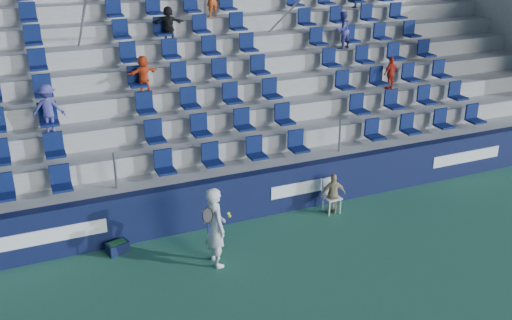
# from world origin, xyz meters

# --- Properties ---
(ground) EXTENTS (70.00, 70.00, 0.00)m
(ground) POSITION_xyz_m (0.00, 0.00, 0.00)
(ground) COLOR #2D6A4D
(ground) RESTS_ON ground
(sponsor_wall) EXTENTS (24.00, 0.32, 1.20)m
(sponsor_wall) POSITION_xyz_m (0.00, 3.15, 0.60)
(sponsor_wall) COLOR #0F1639
(sponsor_wall) RESTS_ON ground
(grandstand) EXTENTS (24.00, 8.17, 6.63)m
(grandstand) POSITION_xyz_m (-0.00, 8.24, 2.13)
(grandstand) COLOR #A9A9A4
(grandstand) RESTS_ON ground
(tennis_player) EXTENTS (0.69, 0.67, 1.83)m
(tennis_player) POSITION_xyz_m (-1.33, 1.44, 0.92)
(tennis_player) COLOR silver
(tennis_player) RESTS_ON ground
(line_judge_chair) EXTENTS (0.42, 0.43, 0.92)m
(line_judge_chair) POSITION_xyz_m (2.22, 2.65, 0.52)
(line_judge_chair) COLOR white
(line_judge_chair) RESTS_ON ground
(line_judge) EXTENTS (0.69, 0.43, 1.10)m
(line_judge) POSITION_xyz_m (2.22, 2.50, 0.55)
(line_judge) COLOR tan
(line_judge) RESTS_ON ground
(ball_bin) EXTENTS (0.54, 0.43, 0.27)m
(ball_bin) POSITION_xyz_m (-3.24, 2.75, 0.14)
(ball_bin) COLOR #0E1534
(ball_bin) RESTS_ON ground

